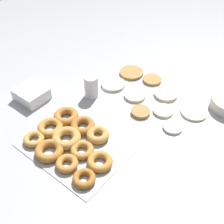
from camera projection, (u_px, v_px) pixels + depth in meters
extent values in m
plane|color=#B2B5BA|center=(126.00, 110.00, 1.22)|extent=(3.00, 3.00, 0.00)
cylinder|color=beige|center=(166.00, 94.00, 1.30)|extent=(0.11, 0.11, 0.01)
cylinder|color=#B27F42|center=(141.00, 112.00, 1.20)|extent=(0.08, 0.08, 0.02)
cylinder|color=beige|center=(135.00, 95.00, 1.29)|extent=(0.10, 0.10, 0.01)
cylinder|color=beige|center=(113.00, 84.00, 1.35)|extent=(0.11, 0.11, 0.01)
cylinder|color=silver|center=(173.00, 127.00, 1.14)|extent=(0.08, 0.08, 0.01)
cylinder|color=beige|center=(163.00, 111.00, 1.21)|extent=(0.09, 0.09, 0.01)
cylinder|color=beige|center=(194.00, 112.00, 1.21)|extent=(0.11, 0.11, 0.01)
cylinder|color=#B27F42|center=(131.00, 73.00, 1.42)|extent=(0.12, 0.12, 0.01)
cylinder|color=#B27F42|center=(152.00, 80.00, 1.38)|extent=(0.09, 0.09, 0.01)
cube|color=silver|center=(75.00, 146.00, 1.07)|extent=(0.39, 0.29, 0.01)
torus|color=#D19347|center=(34.00, 139.00, 1.08)|extent=(0.08, 0.08, 0.02)
torus|color=#B7752D|center=(49.00, 151.00, 1.03)|extent=(0.11, 0.11, 0.03)
torus|color=#C68438|center=(67.00, 164.00, 0.99)|extent=(0.08, 0.08, 0.02)
torus|color=#AD6B28|center=(84.00, 178.00, 0.95)|extent=(0.08, 0.08, 0.02)
torus|color=#C68438|center=(50.00, 127.00, 1.12)|extent=(0.10, 0.10, 0.03)
torus|color=#D19347|center=(66.00, 138.00, 1.07)|extent=(0.11, 0.11, 0.03)
torus|color=#C68438|center=(82.00, 150.00, 1.04)|extent=(0.09, 0.09, 0.02)
torus|color=#C68438|center=(100.00, 161.00, 1.00)|extent=(0.09, 0.09, 0.03)
torus|color=#B7752D|center=(66.00, 116.00, 1.17)|extent=(0.10, 0.10, 0.03)
torus|color=#AD6B28|center=(83.00, 125.00, 1.13)|extent=(0.10, 0.10, 0.03)
torus|color=#D19347|center=(98.00, 135.00, 1.09)|extent=(0.09, 0.09, 0.03)
cube|color=white|center=(32.00, 98.00, 1.27)|extent=(0.13, 0.12, 0.02)
cube|color=white|center=(31.00, 94.00, 1.26)|extent=(0.13, 0.12, 0.02)
cube|color=white|center=(31.00, 91.00, 1.25)|extent=(0.13, 0.12, 0.02)
cylinder|color=white|center=(91.00, 87.00, 1.26)|extent=(0.06, 0.06, 0.10)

